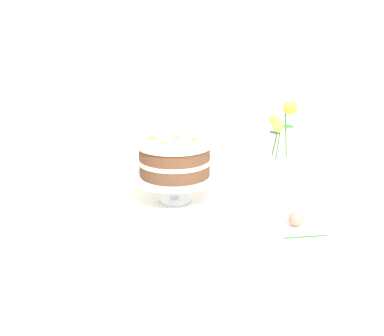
% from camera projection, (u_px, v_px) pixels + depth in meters
% --- Properties ---
extents(back_wall, '(7.00, 0.08, 2.80)m').
position_uv_depth(back_wall, '(162.00, 18.00, 3.02)').
color(back_wall, silver).
rests_on(back_wall, ground).
extents(dining_table, '(1.40, 1.00, 0.74)m').
position_uv_depth(dining_table, '(204.00, 227.00, 1.44)').
color(dining_table, white).
rests_on(dining_table, ground).
extents(linen_napkin, '(0.35, 0.35, 0.00)m').
position_uv_depth(linen_napkin, '(175.00, 201.00, 1.42)').
color(linen_napkin, white).
rests_on(linen_napkin, dining_table).
extents(cake_stand, '(0.29, 0.29, 0.10)m').
position_uv_depth(cake_stand, '(175.00, 179.00, 1.40)').
color(cake_stand, silver).
rests_on(cake_stand, linen_napkin).
extents(layer_cake, '(0.25, 0.25, 0.12)m').
position_uv_depth(layer_cake, '(175.00, 158.00, 1.37)').
color(layer_cake, brown).
rests_on(layer_cake, cake_stand).
extents(flower_vase, '(0.10, 0.10, 0.32)m').
position_uv_depth(flower_vase, '(280.00, 152.00, 1.57)').
color(flower_vase, silver).
rests_on(flower_vase, dining_table).
extents(teacup, '(0.13, 0.13, 0.06)m').
position_uv_depth(teacup, '(108.00, 233.00, 1.15)').
color(teacup, white).
rests_on(teacup, dining_table).
extents(fallen_rose, '(0.13, 0.10, 0.05)m').
position_uv_depth(fallen_rose, '(296.00, 219.00, 1.23)').
color(fallen_rose, '#2D6028').
rests_on(fallen_rose, dining_table).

